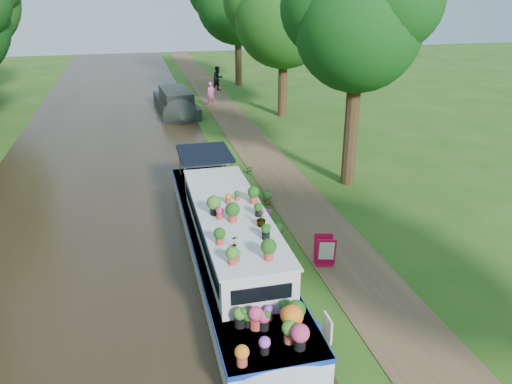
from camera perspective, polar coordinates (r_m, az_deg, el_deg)
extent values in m
plane|color=#275014|center=(17.57, 2.84, -3.52)|extent=(100.00, 100.00, 0.00)
cube|color=black|center=(17.01, -17.02, -5.45)|extent=(10.00, 100.00, 0.02)
cube|color=brown|center=(17.92, 6.53, -3.05)|extent=(2.20, 100.00, 0.03)
cube|color=silver|center=(15.41, -3.36, -5.83)|extent=(2.20, 12.00, 0.75)
cube|color=navy|center=(15.27, -3.39, -4.79)|extent=(2.24, 12.04, 0.12)
cube|color=silver|center=(14.30, -2.85, -4.14)|extent=(1.80, 7.00, 1.05)
cube|color=silver|center=(14.06, -2.89, -2.12)|extent=(1.90, 7.10, 0.06)
cube|color=black|center=(14.45, 0.69, -3.50)|extent=(0.03, 6.40, 0.38)
cube|color=black|center=(14.15, -6.48, -4.24)|extent=(0.03, 6.40, 0.38)
cube|color=black|center=(18.74, -5.91, 4.41)|extent=(1.90, 2.40, 0.10)
cube|color=white|center=(10.94, 8.19, -15.08)|extent=(0.04, 0.45, 0.55)
imported|color=#174813|center=(11.94, -2.48, -5.74)|extent=(0.20, 0.15, 0.35)
imported|color=#174813|center=(12.99, 0.59, -3.05)|extent=(0.27, 0.27, 0.44)
cylinder|color=#322110|center=(20.69, 10.79, 6.90)|extent=(0.56, 0.56, 4.55)
sphere|color=#0E3A11|center=(20.02, 11.65, 17.86)|extent=(4.80, 4.80, 4.80)
sphere|color=#0E3A11|center=(19.75, 15.49, 20.28)|extent=(3.60, 3.60, 3.60)
sphere|color=#0E3A11|center=(20.41, 8.49, 20.18)|extent=(3.84, 3.84, 3.84)
cylinder|color=#322110|center=(31.98, 3.05, 12.08)|extent=(0.56, 0.56, 3.85)
sphere|color=#174813|center=(31.50, 3.21, 19.30)|extent=(6.00, 6.00, 6.00)
sphere|color=#174813|center=(32.19, 0.75, 21.00)|extent=(4.80, 4.80, 4.80)
cylinder|color=#322110|center=(42.37, -2.02, 14.91)|extent=(0.56, 0.56, 4.20)
sphere|color=#0E3A11|center=(42.01, -2.11, 20.88)|extent=(6.60, 6.60, 6.60)
cube|color=#222722|center=(34.09, -9.15, 9.80)|extent=(2.59, 6.94, 0.68)
cube|color=#222722|center=(33.39, -9.14, 10.83)|extent=(1.96, 4.08, 0.79)
cube|color=#B90D36|center=(15.17, 7.77, -8.05)|extent=(0.59, 0.53, 0.03)
cube|color=#B90D36|center=(14.86, 8.01, -6.78)|extent=(0.61, 0.37, 0.90)
cube|color=#B90D36|center=(15.04, 7.71, -6.39)|extent=(0.61, 0.37, 0.90)
cube|color=white|center=(14.81, 8.07, -6.70)|extent=(0.46, 0.26, 0.63)
imported|color=#C4507B|center=(34.75, -5.17, 11.07)|extent=(0.70, 0.58, 1.65)
imported|color=black|center=(40.12, -4.37, 12.80)|extent=(1.15, 1.06, 1.89)
imported|color=#275F1C|center=(21.96, -0.71, 2.53)|extent=(0.44, 0.41, 0.39)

